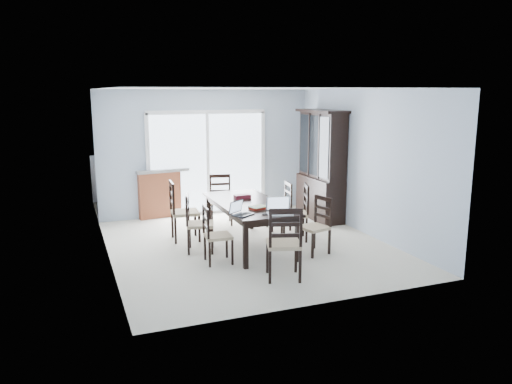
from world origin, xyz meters
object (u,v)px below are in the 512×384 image
Objects in this scene: china_hutch at (321,166)px; laptop_silver at (280,210)px; dining_table at (249,207)px; laptop_dark at (243,212)px; chair_right_mid at (300,206)px; chair_right_near at (318,219)px; chair_end_near at (284,236)px; game_box at (242,197)px; chair_end_far at (220,194)px; chair_left_far at (179,205)px; cell_phone at (266,214)px; chair_right_far at (283,201)px; chair_left_near at (212,229)px; chair_left_mid at (194,216)px; hot_tub at (171,185)px.

china_hutch reaches higher than laptop_silver.
laptop_dark is (-0.38, -0.77, 0.13)m from dining_table.
chair_right_mid reaches higher than laptop_silver.
chair_end_near is (-1.01, -0.93, 0.08)m from chair_right_near.
game_box is (-0.92, 1.03, 0.23)m from chair_right_near.
chair_left_far is at bearing 53.40° from chair_end_far.
chair_end_far is at bearing 107.59° from cell_phone.
laptop_dark is at bearing 26.92° from chair_left_far.
game_box is (-0.98, -0.46, 0.24)m from chair_right_far.
cell_phone is (0.75, -0.28, 0.22)m from chair_left_near.
chair_end_far reaches higher than cell_phone.
china_hutch reaches higher than chair_end_near.
laptop_dark is 0.56m from laptop_silver.
dining_table is 0.92m from chair_left_mid.
chair_right_near is at bearing 57.36° from chair_left_far.
chair_right_mid is 2.71× the size of laptop_silver.
china_hutch reaches higher than chair_left_near.
chair_end_near reaches higher than laptop_dark.
hot_tub is (0.38, 2.56, -0.14)m from chair_left_far.
game_box is (0.00, 0.32, 0.11)m from dining_table.
chair_left_mid reaches higher than chair_left_near.
hot_tub is (0.28, 3.25, -0.08)m from chair_left_mid.
chair_right_mid is 0.53× the size of hot_tub.
chair_right_near is 1.00m from cell_phone.
chair_left_near is (-2.82, -1.84, -0.53)m from china_hutch.
dining_table is 0.87m from cell_phone.
hot_tub is at bearing 44.38° from chair_right_mid.
laptop_silver is (0.95, -0.34, 0.27)m from chair_left_near.
chair_left_mid is at bearing 107.87° from chair_right_mid.
chair_end_far reaches higher than chair_right_near.
chair_left_mid reaches higher than laptop_silver.
chair_right_far reaches higher than chair_left_near.
chair_end_near reaches higher than laptop_silver.
china_hutch reaches higher than chair_right_far.
laptop_silver is at bearing 39.13° from chair_left_far.
hot_tub is at bearing 39.21° from chair_right_far.
cell_phone is at bearing -82.03° from hot_tub.
chair_left_far is 1.11m from game_box.
laptop_silver is at bearing -80.63° from dining_table.
chair_right_far is at bearing 77.08° from cell_phone.
chair_right_mid is 3.05× the size of laptop_dark.
chair_left_far is 2.09m from chair_right_mid.
laptop_silver is at bearing -49.71° from laptop_dark.
chair_end_far reaches higher than hot_tub.
chair_left_far is at bearing 128.62° from chair_end_near.
china_hutch is 3.21m from chair_left_mid.
chair_end_far is 1.79m from hot_tub.
chair_left_near reaches higher than dining_table.
cell_phone is at bearing 150.36° from chair_right_mid.
chair_left_far is at bearing 157.19° from game_box.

